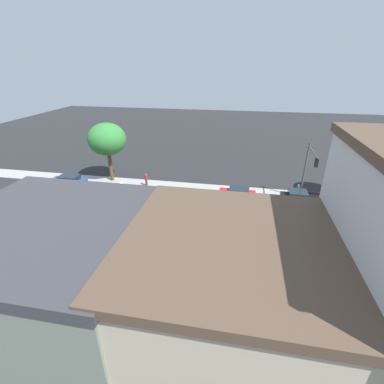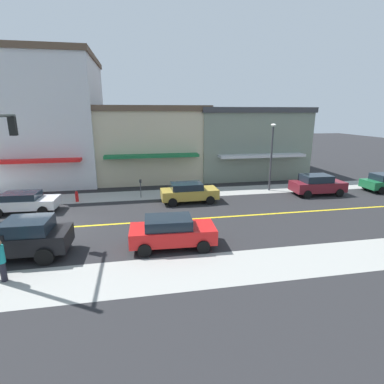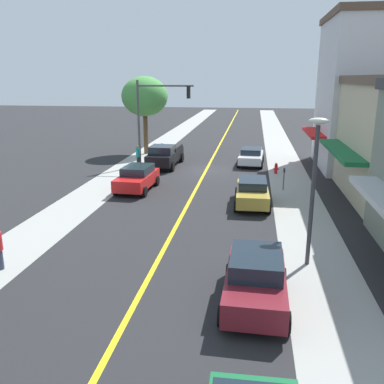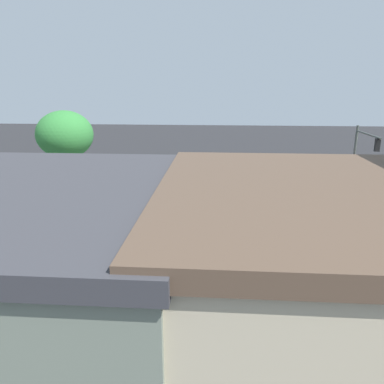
{
  "view_description": "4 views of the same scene",
  "coord_description": "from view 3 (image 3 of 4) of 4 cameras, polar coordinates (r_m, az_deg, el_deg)",
  "views": [
    {
      "loc": [
        -25.44,
        6.59,
        14.77
      ],
      "look_at": [
        0.13,
        11.32,
        2.35
      ],
      "focal_mm": 25.55,
      "sensor_mm": 36.0,
      "label": 1
    },
    {
      "loc": [
        17.47,
        5.03,
        6.57
      ],
      "look_at": [
        1.08,
        8.12,
        2.08
      ],
      "focal_mm": 27.78,
      "sensor_mm": 36.0,
      "label": 2
    },
    {
      "loc": [
        -3.57,
        31.48,
        7.04
      ],
      "look_at": [
        -0.9,
        13.64,
        2.0
      ],
      "focal_mm": 38.41,
      "sensor_mm": 36.0,
      "label": 3
    },
    {
      "loc": [
        -24.77,
        10.28,
        9.96
      ],
      "look_at": [
        1.42,
        12.16,
        2.28
      ],
      "focal_mm": 34.45,
      "sensor_mm": 36.0,
      "label": 4
    }
  ],
  "objects": [
    {
      "name": "fire_hydrant",
      "position": [
        31.78,
        11.58,
        3.24
      ],
      "size": [
        0.44,
        0.24,
        0.82
      ],
      "color": "red",
      "rests_on": "ground"
    },
    {
      "name": "ground_plane",
      "position": [
        32.45,
        1.98,
        3.07
      ],
      "size": [
        140.0,
        140.0,
        0.0
      ],
      "primitive_type": "plane",
      "color": "#262628"
    },
    {
      "name": "street_lamp",
      "position": [
        15.78,
        16.6,
        2.25
      ],
      "size": [
        0.7,
        0.36,
        5.67
      ],
      "color": "#38383D",
      "rests_on": "ground"
    },
    {
      "name": "white_sedan_left_curb",
      "position": [
        34.61,
        8.2,
        4.96
      ],
      "size": [
        2.23,
        4.27,
        1.38
      ],
      "rotation": [
        0.0,
        0.0,
        1.52
      ],
      "color": "silver",
      "rests_on": "ground"
    },
    {
      "name": "traffic_light_mast",
      "position": [
        33.27,
        -5.28,
        11.22
      ],
      "size": [
        4.56,
        0.32,
        6.85
      ],
      "rotation": [
        0.0,
        0.0,
        3.14
      ],
      "color": "#474C47",
      "rests_on": "ground"
    },
    {
      "name": "gold_sedan_left_curb",
      "position": [
        23.56,
        8.37,
        0.05
      ],
      "size": [
        2.05,
        4.25,
        1.49
      ],
      "rotation": [
        0.0,
        0.0,
        1.59
      ],
      "color": "#B29338",
      "rests_on": "ground"
    },
    {
      "name": "parking_meter",
      "position": [
        27.01,
        12.65,
        2.21
      ],
      "size": [
        0.12,
        0.18,
        1.46
      ],
      "color": "#4C4C51",
      "rests_on": "ground"
    },
    {
      "name": "pedestrian_teal_shirt",
      "position": [
        33.75,
        -7.51,
        5.09
      ],
      "size": [
        0.31,
        0.31,
        1.77
      ],
      "rotation": [
        0.0,
        0.0,
        1.97
      ],
      "color": "black",
      "rests_on": "ground"
    },
    {
      "name": "black_pickup_truck",
      "position": [
        33.66,
        -3.8,
        5.11
      ],
      "size": [
        2.37,
        5.57,
        1.83
      ],
      "rotation": [
        0.0,
        0.0,
        1.54
      ],
      "color": "black",
      "rests_on": "ground"
    },
    {
      "name": "sidewalk_right",
      "position": [
        33.73,
        -8.73,
        3.39
      ],
      "size": [
        2.9,
        126.0,
        0.01
      ],
      "primitive_type": "cube",
      "color": "#9E9E99",
      "rests_on": "ground"
    },
    {
      "name": "street_tree_left_near",
      "position": [
        39.2,
        -6.59,
        13.01
      ],
      "size": [
        4.26,
        4.26,
        7.18
      ],
      "color": "brown",
      "rests_on": "ground"
    },
    {
      "name": "road_centerline_stripe",
      "position": [
        32.45,
        1.98,
        3.08
      ],
      "size": [
        0.2,
        126.0,
        0.0
      ],
      "primitive_type": "cube",
      "color": "yellow",
      "rests_on": "ground"
    },
    {
      "name": "maroon_sedan_left_curb",
      "position": [
        13.5,
        8.81,
        -11.85
      ],
      "size": [
        2.14,
        4.25,
        1.65
      ],
      "rotation": [
        0.0,
        0.0,
        1.55
      ],
      "color": "maroon",
      "rests_on": "ground"
    },
    {
      "name": "sidewalk_left",
      "position": [
        32.37,
        13.13,
        2.64
      ],
      "size": [
        2.9,
        126.0,
        0.01
      ],
      "primitive_type": "cube",
      "color": "#9E9E99",
      "rests_on": "ground"
    },
    {
      "name": "red_sedan_right_curb",
      "position": [
        26.67,
        -7.62,
        1.98
      ],
      "size": [
        2.22,
        4.31,
        1.56
      ],
      "rotation": [
        0.0,
        0.0,
        1.52
      ],
      "color": "red",
      "rests_on": "ground"
    }
  ]
}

